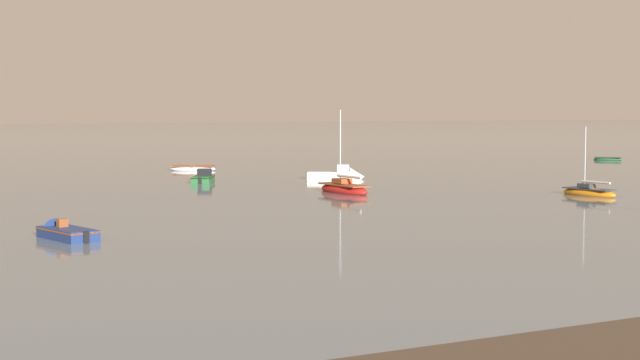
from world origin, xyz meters
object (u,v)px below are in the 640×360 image
object	(u,v)px
motorboat_moored_1	(62,234)
sailboat_moored_4	(589,192)
rowboat_moored_0	(193,169)
rowboat_moored_1	(608,159)
motorboat_moored_2	(340,176)
motorboat_moored_4	(204,179)
sailboat_moored_3	(344,189)

from	to	relation	value
motorboat_moored_1	sailboat_moored_4	distance (m)	40.01
rowboat_moored_0	rowboat_moored_1	distance (m)	52.69
motorboat_moored_2	sailboat_moored_4	size ratio (longest dim) A/B	1.03
rowboat_moored_0	motorboat_moored_2	size ratio (longest dim) A/B	0.90
sailboat_moored_4	rowboat_moored_0	bearing A→B (deg)	13.93
rowboat_moored_0	rowboat_moored_1	world-z (taller)	rowboat_moored_0
rowboat_moored_0	motorboat_moored_2	distance (m)	19.34
motorboat_moored_4	sailboat_moored_3	bearing A→B (deg)	-132.20
motorboat_moored_1	motorboat_moored_4	bearing A→B (deg)	-45.14
motorboat_moored_2	motorboat_moored_4	distance (m)	12.39
motorboat_moored_2	sailboat_moored_3	world-z (taller)	sailboat_moored_3
rowboat_moored_1	motorboat_moored_1	bearing A→B (deg)	-98.47
rowboat_moored_0	sailboat_moored_3	size ratio (longest dim) A/B	0.74
rowboat_moored_0	sailboat_moored_4	size ratio (longest dim) A/B	0.92
rowboat_moored_0	motorboat_moored_1	world-z (taller)	motorboat_moored_1
rowboat_moored_0	sailboat_moored_4	xyz separation A→B (m)	(15.09, -41.21, 0.03)
rowboat_moored_1	sailboat_moored_4	distance (m)	51.96
rowboat_moored_1	sailboat_moored_4	size ratio (longest dim) A/B	0.65
motorboat_moored_1	motorboat_moored_4	distance (m)	37.20
rowboat_moored_1	motorboat_moored_2	distance (m)	46.85
rowboat_moored_0	motorboat_moored_2	world-z (taller)	motorboat_moored_2
motorboat_moored_1	motorboat_moored_2	distance (m)	43.02
motorboat_moored_2	motorboat_moored_1	bearing A→B (deg)	-108.47
motorboat_moored_1	motorboat_moored_4	size ratio (longest dim) A/B	0.99
rowboat_moored_0	sailboat_moored_3	distance (m)	30.69
sailboat_moored_3	motorboat_moored_4	distance (m)	16.30
rowboat_moored_0	motorboat_moored_1	distance (m)	52.79
motorboat_moored_1	motorboat_moored_2	bearing A→B (deg)	-60.85
sailboat_moored_3	sailboat_moored_4	bearing A→B (deg)	-128.61
sailboat_moored_4	motorboat_moored_4	bearing A→B (deg)	31.17
sailboat_moored_3	motorboat_moored_4	xyz separation A→B (m)	(-5.20, 15.45, -0.03)
sailboat_moored_3	motorboat_moored_4	bearing A→B (deg)	15.75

